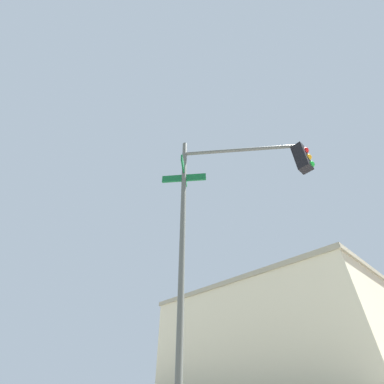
{
  "coord_description": "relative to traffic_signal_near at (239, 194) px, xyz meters",
  "views": [
    {
      "loc": [
        -3.32,
        -9.8,
        1.01
      ],
      "look_at": [
        -6.56,
        -6.77,
        4.53
      ],
      "focal_mm": 23.72,
      "sensor_mm": 36.0,
      "label": 1
    }
  ],
  "objects": [
    {
      "name": "traffic_signal_near",
      "position": [
        0.0,
        0.0,
        0.0
      ],
      "size": [
        2.86,
        2.55,
        6.49
      ],
      "color": "#474C47",
      "rests_on": "ground_plane"
    },
    {
      "name": "building_stucco",
      "position": [
        -11.81,
        23.91,
        -0.15
      ],
      "size": [
        19.83,
        20.41,
        8.93
      ],
      "color": "beige",
      "rests_on": "ground_plane"
    }
  ]
}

